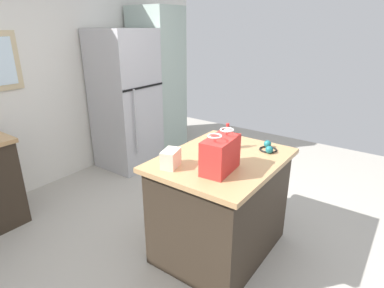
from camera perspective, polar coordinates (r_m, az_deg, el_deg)
The scene contains 9 objects.
ground at distance 2.96m, azimuth 2.23°, elevation -18.87°, with size 6.83×6.83×0.00m, color #ADA89E.
back_wall at distance 4.12m, azimuth -26.57°, elevation 10.89°, with size 5.69×0.13×2.66m.
kitchen_island at distance 2.76m, azimuth 5.14°, elevation -10.83°, with size 1.12×0.87×0.88m.
refrigerator at distance 4.40m, azimuth -11.84°, elevation 7.63°, with size 0.72×0.73×1.84m.
tall_cabinet at distance 4.83m, azimuth -6.16°, elevation 10.80°, with size 0.56×0.66×2.13m.
shopping_bag at distance 2.28m, azimuth 5.11°, elevation -1.89°, with size 0.35×0.21×0.30m.
small_box at distance 2.37m, azimuth -3.85°, elevation -2.61°, with size 0.17×0.11×0.13m, color beige.
bottle at distance 2.72m, azimuth 6.32°, elevation 1.19°, with size 0.06×0.06×0.23m.
ear_defenders at distance 2.76m, azimuth 13.54°, elevation -0.66°, with size 0.20×0.20×0.06m.
Camera 1 is at (-1.91, -1.25, 1.89)m, focal length 29.67 mm.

